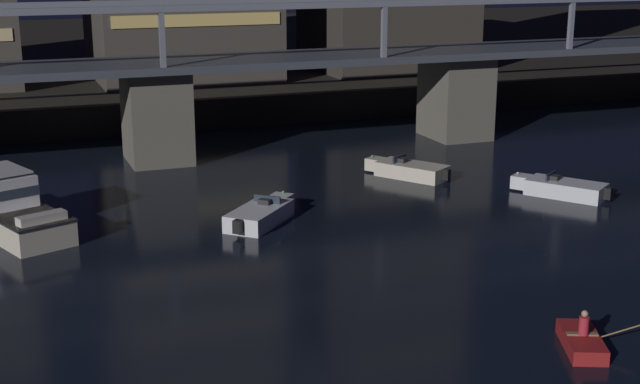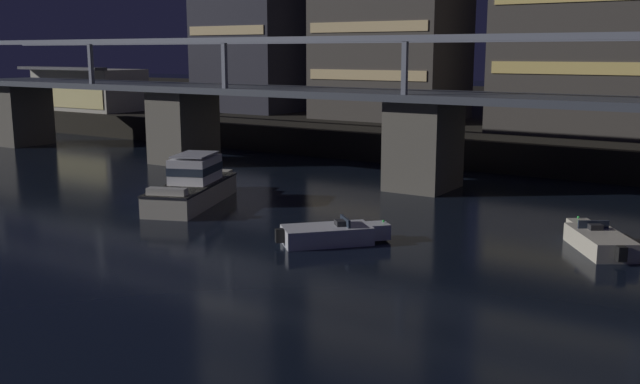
{
  "view_description": "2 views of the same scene",
  "coord_description": "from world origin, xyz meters",
  "px_view_note": "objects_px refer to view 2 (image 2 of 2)",
  "views": [
    {
      "loc": [
        -9.3,
        -17.78,
        12.36
      ],
      "look_at": [
        4.25,
        18.12,
        1.84
      ],
      "focal_mm": 49.83,
      "sensor_mm": 36.0,
      "label": 1
    },
    {
      "loc": [
        18.56,
        -6.15,
        8.43
      ],
      "look_at": [
        2.08,
        19.38,
        2.49
      ],
      "focal_mm": 40.28,
      "sensor_mm": 36.0,
      "label": 2
    }
  ],
  "objects_px": {
    "cabin_cruiser_near_left": "(194,185)",
    "speedboat_near_center": "(332,234)",
    "waterfront_pavilion": "(89,89)",
    "tower_west_tall": "(392,3)",
    "speedboat_near_right": "(598,240)",
    "river_bridge": "(424,124)"
  },
  "relations": [
    {
      "from": "waterfront_pavilion",
      "to": "cabin_cruiser_near_left",
      "type": "xyz_separation_m",
      "value": [
        36.29,
        -22.96,
        -3.39
      ]
    },
    {
      "from": "speedboat_near_center",
      "to": "waterfront_pavilion",
      "type": "bearing_deg",
      "value": 151.16
    },
    {
      "from": "speedboat_near_right",
      "to": "tower_west_tall",
      "type": "bearing_deg",
      "value": 130.69
    },
    {
      "from": "speedboat_near_center",
      "to": "tower_west_tall",
      "type": "bearing_deg",
      "value": 113.55
    },
    {
      "from": "cabin_cruiser_near_left",
      "to": "speedboat_near_center",
      "type": "xyz_separation_m",
      "value": [
        11.15,
        -3.16,
        -0.64
      ]
    },
    {
      "from": "speedboat_near_right",
      "to": "cabin_cruiser_near_left",
      "type": "bearing_deg",
      "value": -174.16
    },
    {
      "from": "speedboat_near_center",
      "to": "speedboat_near_right",
      "type": "bearing_deg",
      "value": 27.53
    },
    {
      "from": "tower_west_tall",
      "to": "waterfront_pavilion",
      "type": "xyz_separation_m",
      "value": [
        -32.16,
        -8.92,
        -8.43
      ]
    },
    {
      "from": "waterfront_pavilion",
      "to": "cabin_cruiser_near_left",
      "type": "height_order",
      "value": "waterfront_pavilion"
    },
    {
      "from": "speedboat_near_center",
      "to": "speedboat_near_right",
      "type": "height_order",
      "value": "same"
    },
    {
      "from": "tower_west_tall",
      "to": "speedboat_near_right",
      "type": "height_order",
      "value": "tower_west_tall"
    },
    {
      "from": "speedboat_near_right",
      "to": "waterfront_pavilion",
      "type": "bearing_deg",
      "value": 160.2
    },
    {
      "from": "cabin_cruiser_near_left",
      "to": "speedboat_near_right",
      "type": "height_order",
      "value": "cabin_cruiser_near_left"
    },
    {
      "from": "cabin_cruiser_near_left",
      "to": "speedboat_near_right",
      "type": "xyz_separation_m",
      "value": [
        21.41,
        2.19,
        -0.64
      ]
    },
    {
      "from": "cabin_cruiser_near_left",
      "to": "speedboat_near_right",
      "type": "relative_size",
      "value": 1.94
    },
    {
      "from": "waterfront_pavilion",
      "to": "speedboat_near_center",
      "type": "relative_size",
      "value": 2.78
    },
    {
      "from": "river_bridge",
      "to": "cabin_cruiser_near_left",
      "type": "height_order",
      "value": "river_bridge"
    },
    {
      "from": "river_bridge",
      "to": "speedboat_near_center",
      "type": "relative_size",
      "value": 19.45
    },
    {
      "from": "waterfront_pavilion",
      "to": "speedboat_near_right",
      "type": "xyz_separation_m",
      "value": [
        57.69,
        -20.77,
        -4.02
      ]
    },
    {
      "from": "cabin_cruiser_near_left",
      "to": "speedboat_near_center",
      "type": "bearing_deg",
      "value": -15.83
    },
    {
      "from": "river_bridge",
      "to": "tower_west_tall",
      "type": "height_order",
      "value": "tower_west_tall"
    },
    {
      "from": "river_bridge",
      "to": "speedboat_near_right",
      "type": "bearing_deg",
      "value": -35.56
    }
  ]
}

